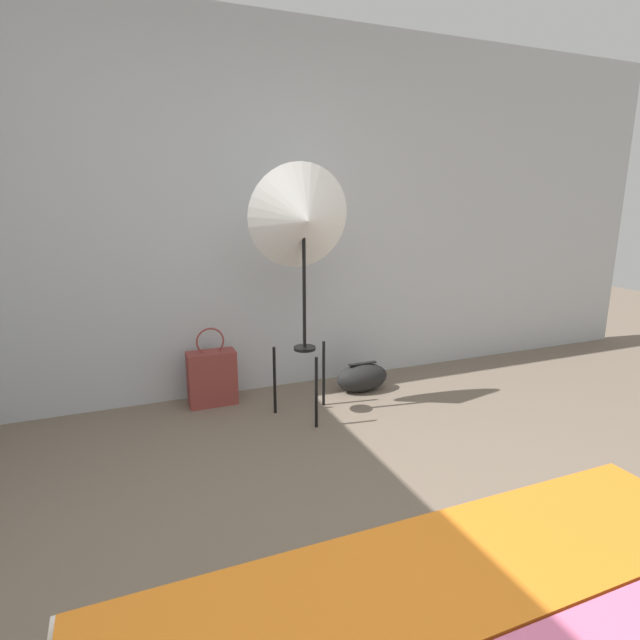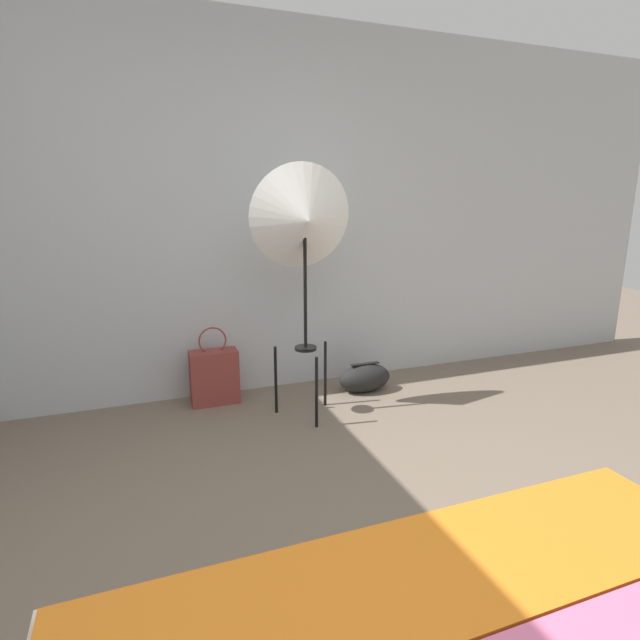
# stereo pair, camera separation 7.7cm
# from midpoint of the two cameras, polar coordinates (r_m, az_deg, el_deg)

# --- Properties ---
(wall_back) EXTENTS (8.00, 0.05, 2.60)m
(wall_back) POSITION_cam_midpoint_polar(r_m,az_deg,el_deg) (3.56, -12.03, 11.81)
(wall_back) COLOR #B7BCC1
(wall_back) RESTS_ON ground_plane
(photo_umbrella) EXTENTS (0.66, 0.35, 1.62)m
(photo_umbrella) POSITION_cam_midpoint_polar(r_m,az_deg,el_deg) (3.09, -1.03, 11.24)
(photo_umbrella) COLOR black
(photo_umbrella) RESTS_ON ground_plane
(tote_bag) EXTENTS (0.33, 0.16, 0.55)m
(tote_bag) POSITION_cam_midpoint_polar(r_m,az_deg,el_deg) (3.56, -11.37, -6.33)
(tote_bag) COLOR brown
(tote_bag) RESTS_ON ground_plane
(duffel_bag) EXTENTS (0.40, 0.21, 0.22)m
(duffel_bag) POSITION_cam_midpoint_polar(r_m,az_deg,el_deg) (3.74, 5.72, -6.60)
(duffel_bag) COLOR black
(duffel_bag) RESTS_ON ground_plane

